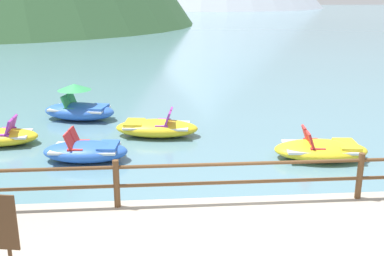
{
  "coord_description": "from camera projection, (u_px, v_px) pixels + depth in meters",
  "views": [
    {
      "loc": [
        -1.59,
        -6.51,
        4.38
      ],
      "look_at": [
        -0.67,
        5.0,
        0.9
      ],
      "focal_mm": 42.73,
      "sensor_mm": 36.0,
      "label": 1
    }
  ],
  "objects": [
    {
      "name": "pedal_boat_1",
      "position": [
        321.0,
        149.0,
        12.36
      ],
      "size": [
        2.62,
        1.59,
        0.83
      ],
      "color": "yellow",
      "rests_on": "ground"
    },
    {
      "name": "pedal_boat_4",
      "position": [
        86.0,
        151.0,
        12.2
      ],
      "size": [
        2.35,
        1.37,
        0.85
      ],
      "color": "blue",
      "rests_on": "ground"
    },
    {
      "name": "pedal_boat_2",
      "position": [
        156.0,
        128.0,
        14.27
      ],
      "size": [
        2.71,
        1.52,
        0.85
      ],
      "color": "yellow",
      "rests_on": "ground"
    },
    {
      "name": "ground_plane",
      "position": [
        171.0,
        36.0,
        45.77
      ],
      "size": [
        200.0,
        200.0,
        0.0
      ],
      "primitive_type": "plane",
      "color": "slate"
    },
    {
      "name": "pedal_boat_0",
      "position": [
        0.0,
        137.0,
        13.47
      ],
      "size": [
        2.17,
        1.13,
        0.82
      ],
      "color": "yellow",
      "rests_on": "ground"
    },
    {
      "name": "dock_railing",
      "position": [
        241.0,
        175.0,
        8.79
      ],
      "size": [
        23.92,
        0.12,
        0.95
      ],
      "color": "brown",
      "rests_on": "promenade_dock"
    },
    {
      "name": "pedal_boat_3",
      "position": [
        79.0,
        108.0,
        16.06
      ],
      "size": [
        2.76,
        1.82,
        1.28
      ],
      "color": "blue",
      "rests_on": "ground"
    }
  ]
}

